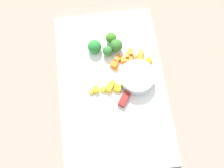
# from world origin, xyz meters

# --- Properties ---
(ground_plane) EXTENTS (4.00, 4.00, 0.00)m
(ground_plane) POSITION_xyz_m (0.00, 0.00, 0.00)
(ground_plane) COLOR gray
(cutting_board) EXTENTS (0.51, 0.31, 0.01)m
(cutting_board) POSITION_xyz_m (0.00, 0.00, 0.01)
(cutting_board) COLOR white
(cutting_board) RESTS_ON ground_plane
(prep_bowl) EXTENTS (0.10, 0.10, 0.04)m
(prep_bowl) POSITION_xyz_m (0.01, -0.08, 0.03)
(prep_bowl) COLOR #B5C1C4
(prep_bowl) RESTS_ON cutting_board
(chef_knife) EXTENTS (0.25, 0.18, 0.02)m
(chef_knife) POSITION_xyz_m (-0.10, 0.01, 0.02)
(chef_knife) COLOR silver
(chef_knife) RESTS_ON cutting_board
(carrot_dice_0) EXTENTS (0.02, 0.01, 0.01)m
(carrot_dice_0) POSITION_xyz_m (0.09, -0.06, 0.02)
(carrot_dice_0) COLOR orange
(carrot_dice_0) RESTS_ON cutting_board
(carrot_dice_1) EXTENTS (0.01, 0.01, 0.01)m
(carrot_dice_1) POSITION_xyz_m (0.08, -0.07, 0.02)
(carrot_dice_1) COLOR orange
(carrot_dice_1) RESTS_ON cutting_board
(carrot_dice_2) EXTENTS (0.02, 0.02, 0.01)m
(carrot_dice_2) POSITION_xyz_m (0.07, -0.04, 0.02)
(carrot_dice_2) COLOR orange
(carrot_dice_2) RESTS_ON cutting_board
(carrot_dice_3) EXTENTS (0.02, 0.02, 0.01)m
(carrot_dice_3) POSITION_xyz_m (0.05, -0.02, 0.02)
(carrot_dice_3) COLOR orange
(carrot_dice_3) RESTS_ON cutting_board
(carrot_dice_4) EXTENTS (0.02, 0.02, 0.01)m
(carrot_dice_4) POSITION_xyz_m (0.09, -0.03, 0.02)
(carrot_dice_4) COLOR orange
(carrot_dice_4) RESTS_ON cutting_board
(carrot_dice_5) EXTENTS (0.02, 0.02, 0.01)m
(carrot_dice_5) POSITION_xyz_m (0.09, -0.10, 0.02)
(carrot_dice_5) COLOR orange
(carrot_dice_5) RESTS_ON cutting_board
(carrot_dice_6) EXTENTS (0.01, 0.01, 0.01)m
(carrot_dice_6) POSITION_xyz_m (0.08, -0.08, 0.02)
(carrot_dice_6) COLOR orange
(carrot_dice_6) RESTS_ON cutting_board
(carrot_dice_7) EXTENTS (0.02, 0.01, 0.01)m
(carrot_dice_7) POSITION_xyz_m (0.07, -0.06, 0.02)
(carrot_dice_7) COLOR orange
(carrot_dice_7) RESTS_ON cutting_board
(carrot_dice_8) EXTENTS (0.03, 0.03, 0.02)m
(carrot_dice_8) POSITION_xyz_m (0.06, -0.01, 0.02)
(carrot_dice_8) COLOR orange
(carrot_dice_8) RESTS_ON cutting_board
(carrot_dice_9) EXTENTS (0.02, 0.02, 0.02)m
(carrot_dice_9) POSITION_xyz_m (0.08, -0.03, 0.02)
(carrot_dice_9) COLOR orange
(carrot_dice_9) RESTS_ON cutting_board
(carrot_dice_10) EXTENTS (0.02, 0.02, 0.01)m
(carrot_dice_10) POSITION_xyz_m (0.06, -0.12, 0.02)
(carrot_dice_10) COLOR orange
(carrot_dice_10) RESTS_ON cutting_board
(carrot_dice_11) EXTENTS (0.02, 0.02, 0.02)m
(carrot_dice_11) POSITION_xyz_m (0.10, -0.07, 0.02)
(carrot_dice_11) COLOR orange
(carrot_dice_11) RESTS_ON cutting_board
(carrot_dice_12) EXTENTS (0.02, 0.02, 0.01)m
(carrot_dice_12) POSITION_xyz_m (0.08, -0.10, 0.02)
(carrot_dice_12) COLOR orange
(carrot_dice_12) RESTS_ON cutting_board
(pepper_dice_0) EXTENTS (0.02, 0.02, 0.02)m
(pepper_dice_0) POSITION_xyz_m (-0.01, 0.05, 0.02)
(pepper_dice_0) COLOR yellow
(pepper_dice_0) RESTS_ON cutting_board
(pepper_dice_1) EXTENTS (0.02, 0.02, 0.01)m
(pepper_dice_1) POSITION_xyz_m (-0.01, -0.01, 0.02)
(pepper_dice_1) COLOR yellow
(pepper_dice_1) RESTS_ON cutting_board
(pepper_dice_2) EXTENTS (0.03, 0.03, 0.02)m
(pepper_dice_2) POSITION_xyz_m (-0.01, 0.01, 0.02)
(pepper_dice_2) COLOR yellow
(pepper_dice_2) RESTS_ON cutting_board
(pepper_dice_3) EXTENTS (0.02, 0.02, 0.01)m
(pepper_dice_3) POSITION_xyz_m (-0.01, 0.06, 0.02)
(pepper_dice_3) COLOR yellow
(pepper_dice_3) RESTS_ON cutting_board
(pepper_dice_4) EXTENTS (0.02, 0.02, 0.01)m
(pepper_dice_4) POSITION_xyz_m (-0.01, 0.03, 0.02)
(pepper_dice_4) COLOR yellow
(pepper_dice_4) RESTS_ON cutting_board
(pepper_dice_5) EXTENTS (0.02, 0.02, 0.02)m
(pepper_dice_5) POSITION_xyz_m (0.00, 0.00, 0.02)
(pepper_dice_5) COLOR yellow
(pepper_dice_5) RESTS_ON cutting_board
(broccoli_floret_0) EXTENTS (0.04, 0.04, 0.04)m
(broccoli_floret_0) POSITION_xyz_m (0.12, 0.04, 0.03)
(broccoli_floret_0) COLOR #8EB158
(broccoli_floret_0) RESTS_ON cutting_board
(broccoli_floret_1) EXTENTS (0.03, 0.03, 0.04)m
(broccoli_floret_1) POSITION_xyz_m (0.15, -0.02, 0.03)
(broccoli_floret_1) COLOR #92B360
(broccoli_floret_1) RESTS_ON cutting_board
(broccoli_floret_2) EXTENTS (0.04, 0.04, 0.04)m
(broccoli_floret_2) POSITION_xyz_m (0.12, -0.03, 0.04)
(broccoli_floret_2) COLOR #84AF68
(broccoli_floret_2) RESTS_ON cutting_board
(broccoli_floret_3) EXTENTS (0.03, 0.03, 0.04)m
(broccoli_floret_3) POSITION_xyz_m (0.10, 0.00, 0.03)
(broccoli_floret_3) COLOR #82B261
(broccoli_floret_3) RESTS_ON cutting_board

